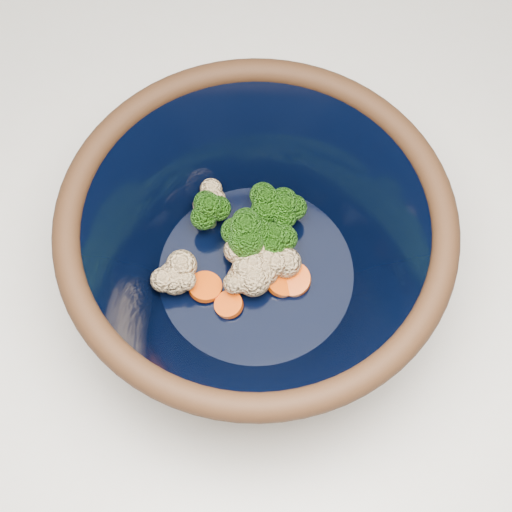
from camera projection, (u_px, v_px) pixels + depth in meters
name	position (u px, v px, depth m)	size (l,w,h in m)	color
ground	(234.00, 488.00, 1.47)	(3.00, 3.00, 0.00)	#9E7A54
counter	(226.00, 446.00, 1.07)	(1.20, 1.20, 0.90)	silver
mixing_bowl	(256.00, 249.00, 0.62)	(0.41, 0.41, 0.14)	black
vegetable_pile	(247.00, 240.00, 0.65)	(0.14, 0.13, 0.06)	#608442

